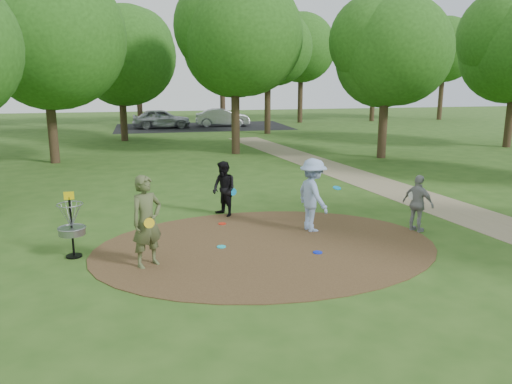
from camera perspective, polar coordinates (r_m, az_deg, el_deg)
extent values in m
plane|color=#2D5119|center=(12.24, 1.25, -6.27)|extent=(100.00, 100.00, 0.00)
cylinder|color=#47301C|center=(12.23, 1.25, -6.23)|extent=(8.40, 8.40, 0.02)
cube|color=#8C7A5B|center=(16.65, 21.75, -1.95)|extent=(7.55, 39.89, 0.01)
cube|color=black|center=(41.68, -6.10, 7.43)|extent=(14.00, 8.00, 0.01)
imported|color=#4E5732|center=(10.97, -12.37, -3.32)|extent=(0.88, 0.81, 2.03)
cylinder|color=yellow|center=(10.65, -12.10, -3.49)|extent=(0.22, 0.07, 0.22)
imported|color=#9BB4E7|center=(13.30, 6.51, -0.36)|extent=(0.96, 1.38, 1.96)
cylinder|color=#0D9FE6|center=(13.50, 9.24, 0.47)|extent=(0.28, 0.28, 0.08)
imported|color=black|center=(14.70, -3.68, 0.35)|extent=(0.92, 0.99, 1.64)
cylinder|color=#0C8DCC|center=(14.74, -2.66, 0.02)|extent=(0.22, 0.07, 0.22)
imported|color=#98989B|center=(13.88, 18.03, -1.27)|extent=(0.75, 0.97, 1.54)
cylinder|color=silver|center=(13.80, 17.44, -0.40)|extent=(0.23, 0.09, 0.22)
cylinder|color=#1AC7D5|center=(12.18, -3.99, -6.26)|extent=(0.22, 0.22, 0.02)
cylinder|color=#0C22D6|center=(11.86, 7.06, -6.86)|extent=(0.22, 0.22, 0.02)
cylinder|color=red|center=(14.03, -3.89, -3.62)|extent=(0.22, 0.22, 0.02)
imported|color=#9A9EA2|center=(40.82, -10.77, 8.25)|extent=(4.60, 1.99, 1.55)
imported|color=#A5A6AC|center=(41.77, -3.84, 8.49)|extent=(4.58, 2.03, 1.46)
cylinder|color=black|center=(12.11, -20.31, -3.96)|extent=(0.05, 0.05, 1.35)
cylinder|color=black|center=(12.30, -20.07, -6.88)|extent=(0.36, 0.36, 0.04)
cylinder|color=gray|center=(12.12, -20.29, -4.21)|extent=(0.60, 0.60, 0.16)
torus|color=gray|center=(12.10, -20.32, -3.85)|extent=(0.63, 0.63, 0.03)
torus|color=gray|center=(11.96, -20.52, -1.33)|extent=(0.58, 0.58, 0.02)
cube|color=yellow|center=(11.91, -20.60, -0.39)|extent=(0.22, 0.02, 0.18)
cylinder|color=#332316|center=(25.64, -22.29, 7.30)|extent=(0.44, 0.44, 3.80)
sphere|color=#234E14|center=(25.59, -23.03, 15.56)|extent=(6.57, 6.57, 6.57)
cylinder|color=#332316|center=(26.71, -2.36, 8.85)|extent=(0.44, 0.44, 4.18)
sphere|color=#234E14|center=(26.70, -2.44, 16.92)|extent=(6.06, 6.06, 6.06)
cylinder|color=#332316|center=(26.12, 14.32, 7.74)|extent=(0.44, 0.44, 3.61)
sphere|color=#234E14|center=(26.05, 14.73, 14.88)|extent=(5.27, 5.27, 5.27)
cylinder|color=#332316|center=(33.30, -14.93, 8.61)|extent=(0.44, 0.44, 3.42)
sphere|color=#234E14|center=(33.24, -15.28, 14.45)|extent=(6.13, 6.13, 6.13)
cylinder|color=#332316|center=(36.33, 1.33, 10.13)|extent=(0.44, 0.44, 4.37)
sphere|color=#234E14|center=(36.33, 1.36, 15.88)|extent=(5.30, 5.30, 5.30)
cylinder|color=#332316|center=(32.75, 27.03, 7.90)|extent=(0.44, 0.44, 3.80)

